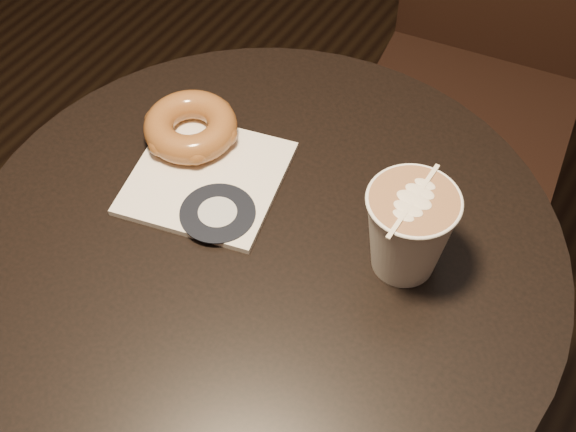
{
  "coord_description": "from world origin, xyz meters",
  "views": [
    {
      "loc": [
        0.31,
        -0.44,
        1.49
      ],
      "look_at": [
        0.01,
        0.03,
        0.79
      ],
      "focal_mm": 50.0,
      "sensor_mm": 36.0,
      "label": 1
    }
  ],
  "objects": [
    {
      "name": "chair",
      "position": [
        0.01,
        0.73,
        0.54
      ],
      "size": [
        0.44,
        0.44,
        0.97
      ],
      "rotation": [
        0.0,
        0.0,
        0.15
      ],
      "color": "black",
      "rests_on": "ground"
    },
    {
      "name": "latte_cup",
      "position": [
        0.15,
        0.07,
        0.81
      ],
      "size": [
        0.1,
        0.1,
        0.11
      ],
      "primitive_type": null,
      "color": "silver",
      "rests_on": "cafe_table"
    },
    {
      "name": "pastry_bag",
      "position": [
        -0.11,
        0.05,
        0.75
      ],
      "size": [
        0.21,
        0.21,
        0.01
      ],
      "primitive_type": "cube",
      "rotation": [
        0.0,
        0.0,
        0.23
      ],
      "color": "white",
      "rests_on": "cafe_table"
    },
    {
      "name": "cafe_table",
      "position": [
        0.0,
        0.0,
        0.55
      ],
      "size": [
        0.7,
        0.7,
        0.75
      ],
      "color": "black",
      "rests_on": "ground"
    },
    {
      "name": "doughnut",
      "position": [
        -0.17,
        0.09,
        0.78
      ],
      "size": [
        0.12,
        0.12,
        0.04
      ],
      "primitive_type": "torus",
      "color": "brown",
      "rests_on": "pastry_bag"
    }
  ]
}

